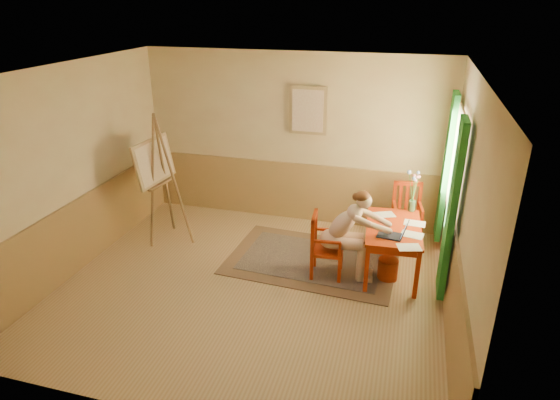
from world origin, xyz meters
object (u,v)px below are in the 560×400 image
(table, at_px, (393,232))
(easel, at_px, (157,167))
(chair_left, at_px, (324,246))
(chair_back, at_px, (406,215))
(figure, at_px, (349,231))
(laptop, at_px, (395,234))

(table, xyz_separation_m, easel, (-3.55, 0.13, 0.56))
(chair_left, height_order, chair_back, chair_back)
(table, relative_size, chair_back, 1.27)
(figure, xyz_separation_m, easel, (-2.98, 0.39, 0.49))
(laptop, bearing_deg, table, 94.33)
(table, height_order, laptop, laptop)
(laptop, bearing_deg, figure, 175.58)
(chair_left, bearing_deg, laptop, -0.56)
(table, bearing_deg, easel, 177.89)
(table, distance_m, chair_back, 0.95)
(chair_left, height_order, easel, easel)
(chair_back, relative_size, easel, 0.49)
(chair_back, xyz_separation_m, figure, (-0.73, -1.18, 0.22))
(chair_left, distance_m, chair_back, 1.61)
(figure, distance_m, easel, 3.05)
(table, distance_m, easel, 3.60)
(chair_left, bearing_deg, chair_back, 49.50)
(chair_left, distance_m, easel, 2.80)
(table, xyz_separation_m, chair_left, (-0.88, -0.30, -0.18))
(laptop, xyz_separation_m, easel, (-3.58, 0.44, 0.43))
(chair_left, bearing_deg, table, 18.47)
(table, xyz_separation_m, laptop, (0.02, -0.30, 0.14))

